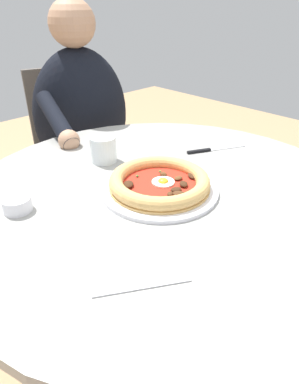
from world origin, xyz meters
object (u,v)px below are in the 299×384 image
at_px(steak_knife, 208,150).
at_px(fork_utensil, 143,287).
at_px(dining_table, 164,237).
at_px(cafe_chair_diner, 77,145).
at_px(water_glass, 105,150).
at_px(ramekin_capers, 17,204).
at_px(diner_person, 86,161).
at_px(pizza_on_plate, 160,184).

bearing_deg(steak_knife, fork_utensil, 26.63).
bearing_deg(dining_table, cafe_chair_diner, -107.58).
height_order(dining_table, water_glass, water_glass).
xyz_separation_m(ramekin_capers, diner_person, (-0.51, -0.49, -0.23)).
height_order(diner_person, cafe_chair_diner, diner_person).
xyz_separation_m(diner_person, cafe_chair_diner, (-0.04, -0.13, 0.02)).
xyz_separation_m(steak_knife, ramekin_capers, (0.58, -0.10, 0.01)).
distance_m(steak_knife, ramekin_capers, 0.59).
bearing_deg(pizza_on_plate, dining_table, 132.59).
relative_size(dining_table, cafe_chair_diner, 1.19).
bearing_deg(pizza_on_plate, cafe_chair_diner, -108.47).
height_order(steak_knife, ramekin_capers, ramekin_capers).
xyz_separation_m(water_glass, cafe_chair_diner, (-0.25, -0.55, -0.22)).
distance_m(water_glass, steak_knife, 0.32).
distance_m(water_glass, cafe_chair_diner, 0.64).
height_order(steak_knife, cafe_chair_diner, cafe_chair_diner).
height_order(dining_table, fork_utensil, fork_utensil).
relative_size(ramekin_capers, fork_utensil, 0.43).
height_order(water_glass, diner_person, diner_person).
distance_m(dining_table, water_glass, 0.31).
xyz_separation_m(dining_table, steak_knife, (-0.28, -0.08, 0.15)).
bearing_deg(diner_person, cafe_chair_diner, -108.31).
relative_size(steak_knife, ramekin_capers, 2.86).
xyz_separation_m(pizza_on_plate, diner_person, (-0.22, -0.66, -0.23)).
bearing_deg(ramekin_capers, water_glass, -166.76).
xyz_separation_m(water_glass, steak_knife, (-0.27, 0.17, -0.03)).
distance_m(water_glass, ramekin_capers, 0.32).
height_order(dining_table, cafe_chair_diner, cafe_chair_diner).
bearing_deg(water_glass, pizza_on_plate, 86.75).
bearing_deg(steak_knife, diner_person, -83.40).
bearing_deg(water_glass, steak_knife, 148.14).
bearing_deg(steak_knife, ramekin_capers, -9.56).
bearing_deg(diner_person, ramekin_capers, 43.78).
relative_size(pizza_on_plate, fork_utensil, 1.96).
distance_m(water_glass, fork_utensil, 0.52).
bearing_deg(cafe_chair_diner, fork_utensil, 62.47).
height_order(water_glass, cafe_chair_diner, cafe_chair_diner).
relative_size(water_glass, diner_person, 0.07).
xyz_separation_m(pizza_on_plate, fork_utensil, (0.26, 0.21, -0.02)).
xyz_separation_m(steak_knife, cafe_chair_diner, (0.03, -0.72, -0.19)).
xyz_separation_m(pizza_on_plate, ramekin_capers, (0.29, -0.16, -0.00)).
xyz_separation_m(ramekin_capers, fork_utensil, (-0.04, 0.37, -0.02)).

